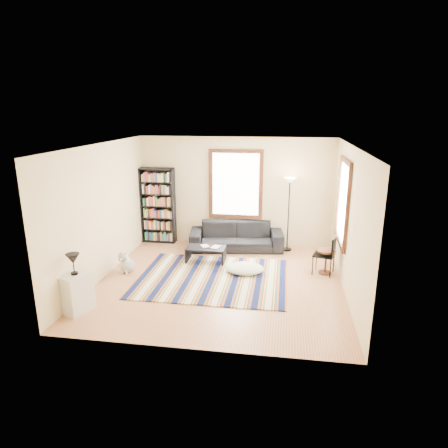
# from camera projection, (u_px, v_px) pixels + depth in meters

# --- Properties ---
(floor) EXTENTS (5.00, 5.00, 0.10)m
(floor) POSITION_uv_depth(u_px,v_px,m) (220.00, 283.00, 8.36)
(floor) COLOR tan
(floor) RESTS_ON ground
(ceiling) EXTENTS (5.00, 5.00, 0.10)m
(ceiling) POSITION_uv_depth(u_px,v_px,m) (220.00, 143.00, 7.56)
(ceiling) COLOR white
(ceiling) RESTS_ON floor
(wall_back) EXTENTS (5.00, 0.10, 2.80)m
(wall_back) POSITION_uv_depth(u_px,v_px,m) (236.00, 191.00, 10.38)
(wall_back) COLOR beige
(wall_back) RESTS_ON floor
(wall_front) EXTENTS (5.00, 0.10, 2.80)m
(wall_front) POSITION_uv_depth(u_px,v_px,m) (191.00, 263.00, 5.54)
(wall_front) COLOR beige
(wall_front) RESTS_ON floor
(wall_left) EXTENTS (0.10, 5.00, 2.80)m
(wall_left) POSITION_uv_depth(u_px,v_px,m) (100.00, 212.00, 8.33)
(wall_left) COLOR beige
(wall_left) RESTS_ON floor
(wall_right) EXTENTS (0.10, 5.00, 2.80)m
(wall_right) POSITION_uv_depth(u_px,v_px,m) (352.00, 222.00, 7.59)
(wall_right) COLOR beige
(wall_right) RESTS_ON floor
(window_back) EXTENTS (1.20, 0.06, 1.60)m
(window_back) POSITION_uv_depth(u_px,v_px,m) (236.00, 184.00, 10.25)
(window_back) COLOR white
(window_back) RESTS_ON wall_back
(window_right) EXTENTS (0.06, 1.20, 1.60)m
(window_right) POSITION_uv_depth(u_px,v_px,m) (343.00, 202.00, 8.31)
(window_right) COLOR white
(window_right) RESTS_ON wall_right
(rug) EXTENTS (3.14, 2.51, 0.02)m
(rug) POSITION_uv_depth(u_px,v_px,m) (212.00, 278.00, 8.48)
(rug) COLOR #0C1640
(rug) RESTS_ON floor
(sofa) EXTENTS (1.23, 2.45, 0.68)m
(sofa) POSITION_uv_depth(u_px,v_px,m) (236.00, 236.00, 10.19)
(sofa) COLOR black
(sofa) RESTS_ON floor
(bookshelf) EXTENTS (0.90, 0.30, 2.00)m
(bookshelf) POSITION_uv_depth(u_px,v_px,m) (158.00, 206.00, 10.58)
(bookshelf) COLOR black
(bookshelf) RESTS_ON floor
(coffee_table) EXTENTS (0.92, 0.53, 0.36)m
(coffee_table) POSITION_uv_depth(u_px,v_px,m) (206.00, 254.00, 9.36)
(coffee_table) COLOR black
(coffee_table) RESTS_ON floor
(book_a) EXTENTS (0.27, 0.25, 0.02)m
(book_a) POSITION_uv_depth(u_px,v_px,m) (202.00, 247.00, 9.32)
(book_a) COLOR beige
(book_a) RESTS_ON coffee_table
(book_b) EXTENTS (0.25, 0.28, 0.02)m
(book_b) POSITION_uv_depth(u_px,v_px,m) (213.00, 246.00, 9.34)
(book_b) COLOR beige
(book_b) RESTS_ON coffee_table
(floor_cushion) EXTENTS (0.85, 0.64, 0.21)m
(floor_cushion) POSITION_uv_depth(u_px,v_px,m) (245.00, 268.00, 8.74)
(floor_cushion) COLOR beige
(floor_cushion) RESTS_ON floor
(floor_lamp) EXTENTS (0.38, 0.38, 1.86)m
(floor_lamp) POSITION_uv_depth(u_px,v_px,m) (288.00, 215.00, 9.93)
(floor_lamp) COLOR black
(floor_lamp) RESTS_ON floor
(side_table) EXTENTS (0.42, 0.42, 0.54)m
(side_table) POSITION_uv_depth(u_px,v_px,m) (326.00, 262.00, 8.67)
(side_table) COLOR #4C2013
(side_table) RESTS_ON floor
(folding_chair) EXTENTS (0.52, 0.50, 0.86)m
(folding_chair) POSITION_uv_depth(u_px,v_px,m) (324.00, 255.00, 8.62)
(folding_chair) COLOR black
(folding_chair) RESTS_ON floor
(white_cabinet) EXTENTS (0.54, 0.61, 0.70)m
(white_cabinet) POSITION_uv_depth(u_px,v_px,m) (77.00, 293.00, 7.02)
(white_cabinet) COLOR silver
(white_cabinet) RESTS_ON floor
(table_lamp) EXTENTS (0.29, 0.29, 0.38)m
(table_lamp) POSITION_uv_depth(u_px,v_px,m) (73.00, 264.00, 6.87)
(table_lamp) COLOR black
(table_lamp) RESTS_ON white_cabinet
(dog) EXTENTS (0.43, 0.55, 0.50)m
(dog) POSITION_uv_depth(u_px,v_px,m) (127.00, 261.00, 8.75)
(dog) COLOR silver
(dog) RESTS_ON floor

